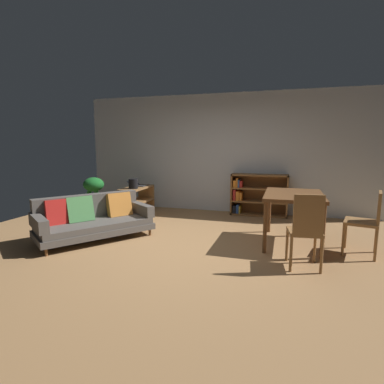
% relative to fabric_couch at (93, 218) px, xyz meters
% --- Properties ---
extents(ground_plane, '(8.16, 8.16, 0.00)m').
position_rel_fabric_couch_xyz_m(ground_plane, '(1.67, 0.06, -0.34)').
color(ground_plane, '#A87A4C').
extents(back_wall_panel, '(6.80, 0.10, 2.70)m').
position_rel_fabric_couch_xyz_m(back_wall_panel, '(1.67, 2.76, 1.01)').
color(back_wall_panel, silver).
rests_on(back_wall_panel, ground_plane).
extents(fabric_couch, '(1.72, 1.94, 0.72)m').
position_rel_fabric_couch_xyz_m(fabric_couch, '(0.00, 0.00, 0.00)').
color(fabric_couch, brown).
rests_on(fabric_couch, ground_plane).
extents(media_console, '(0.40, 1.01, 0.63)m').
position_rel_fabric_couch_xyz_m(media_console, '(-0.09, 1.76, -0.02)').
color(media_console, olive).
rests_on(media_console, ground_plane).
extents(open_laptop, '(0.42, 0.30, 0.11)m').
position_rel_fabric_couch_xyz_m(open_laptop, '(-0.13, 1.95, 0.32)').
color(open_laptop, '#333338').
rests_on(open_laptop, media_console).
extents(desk_speaker, '(0.20, 0.20, 0.21)m').
position_rel_fabric_couch_xyz_m(desk_speaker, '(-0.05, 1.54, 0.40)').
color(desk_speaker, black).
rests_on(desk_speaker, media_console).
extents(potted_floor_plant, '(0.51, 0.51, 0.83)m').
position_rel_fabric_couch_xyz_m(potted_floor_plant, '(-1.04, 1.56, 0.17)').
color(potted_floor_plant, brown).
rests_on(potted_floor_plant, ground_plane).
extents(dining_table, '(0.87, 1.23, 0.80)m').
position_rel_fabric_couch_xyz_m(dining_table, '(3.18, 0.67, 0.38)').
color(dining_table, brown).
rests_on(dining_table, ground_plane).
extents(dining_chair_near, '(0.52, 0.53, 0.92)m').
position_rel_fabric_couch_xyz_m(dining_chair_near, '(4.17, 0.43, 0.19)').
color(dining_chair_near, olive).
rests_on(dining_chair_near, ground_plane).
extents(dining_chair_far, '(0.44, 0.45, 0.97)m').
position_rel_fabric_couch_xyz_m(dining_chair_far, '(3.31, -0.35, 0.20)').
color(dining_chair_far, olive).
rests_on(dining_chair_far, ground_plane).
extents(bookshelf, '(1.22, 0.36, 0.91)m').
position_rel_fabric_couch_xyz_m(bookshelf, '(2.43, 2.56, 0.12)').
color(bookshelf, brown).
rests_on(bookshelf, ground_plane).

